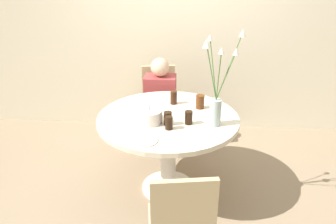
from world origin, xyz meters
name	(u,v)px	position (x,y,z in m)	size (l,w,h in m)	color
ground_plane	(168,188)	(0.00, 0.00, 0.00)	(16.00, 16.00, 0.00)	#89755B
wall_back	(177,24)	(0.00, 1.37, 1.30)	(8.00, 0.05, 2.60)	beige
dining_table	(168,131)	(0.00, 0.00, 0.61)	(1.21, 1.21, 0.75)	beige
chair_left_flank	(159,101)	(-0.17, 0.97, 0.49)	(0.46, 0.46, 0.88)	tan
chair_near_front	(181,223)	(0.16, -0.98, 0.49)	(0.46, 0.46, 0.88)	tan
birthday_cake	(149,116)	(-0.14, -0.12, 0.81)	(0.22, 0.22, 0.15)	white
flower_vase	(217,95)	(0.39, -0.14, 1.01)	(0.31, 0.24, 0.77)	#9EB2AD
side_plate	(144,140)	(-0.14, -0.44, 0.76)	(0.20, 0.20, 0.01)	silver
drink_glass_0	(169,123)	(0.02, -0.23, 0.81)	(0.06, 0.06, 0.11)	black
drink_glass_1	(189,118)	(0.18, -0.13, 0.81)	(0.06, 0.06, 0.11)	black
drink_glass_2	(168,118)	(0.01, -0.16, 0.81)	(0.07, 0.07, 0.11)	black
drink_glass_3	(200,102)	(0.27, 0.20, 0.82)	(0.08, 0.08, 0.12)	#51280F
drink_glass_4	(174,97)	(0.03, 0.28, 0.82)	(0.06, 0.06, 0.12)	#33190C
person_guest	(160,106)	(-0.15, 0.82, 0.49)	(0.34, 0.24, 1.04)	#383333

